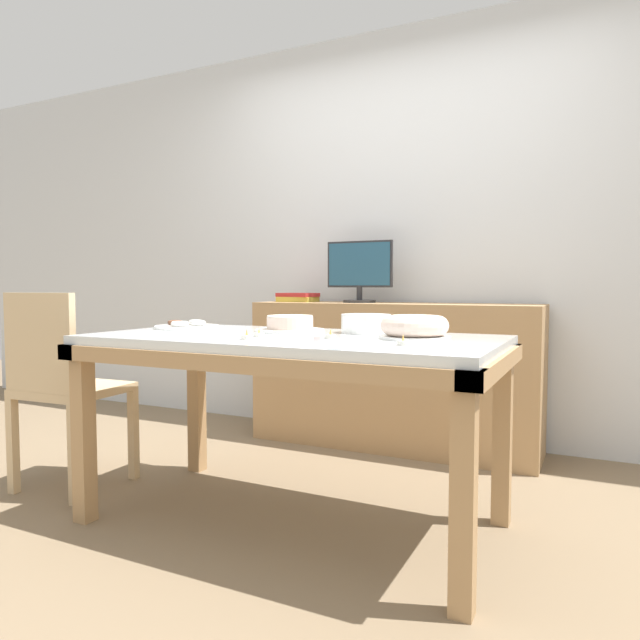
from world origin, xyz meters
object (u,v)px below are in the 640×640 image
tealight_near_cakes (331,336)px  tealight_centre (259,334)px  book_stack (298,297)px  cake_chocolate_round (290,325)px  pastry_platter (187,326)px  computer_monitor (359,272)px  cake_golden_bundt (414,327)px  tealight_right_edge (403,342)px  tealight_left_edge (247,337)px  plate_stack (366,324)px  chair (61,381)px

tealight_near_cakes → tealight_centre: (-0.28, -0.06, 0.00)m
book_stack → cake_chocolate_round: book_stack is taller
pastry_platter → computer_monitor: bearing=69.8°
cake_golden_bundt → tealight_centre: 0.60m
cake_golden_bundt → tealight_right_edge: cake_golden_bundt is taller
tealight_left_edge → tealight_centre: (-0.02, 0.11, 0.00)m
book_stack → plate_stack: book_stack is taller
computer_monitor → tealight_centre: 1.40m
plate_stack → book_stack: bearing=130.9°
chair → book_stack: bearing=70.4°
cake_golden_bundt → tealight_near_cakes: size_ratio=6.78×
tealight_near_cakes → plate_stack: bearing=85.9°
plate_stack → tealight_right_edge: 0.52m
computer_monitor → tealight_centre: (0.14, -1.37, -0.28)m
cake_golden_bundt → tealight_centre: cake_golden_bundt is taller
chair → tealight_left_edge: bearing=-3.5°
computer_monitor → cake_golden_bundt: 1.39m
tealight_right_edge → chair: bearing=179.4°
computer_monitor → plate_stack: bearing=-66.3°
book_stack → chair: bearing=-109.6°
chair → computer_monitor: 1.77m
cake_chocolate_round → cake_golden_bundt: (0.59, -0.09, 0.01)m
chair → tealight_near_cakes: bearing=4.1°
tealight_left_edge → cake_golden_bundt: bearing=28.3°
cake_chocolate_round → tealight_near_cakes: bearing=-36.6°
tealight_right_edge → cake_chocolate_round: bearing=151.4°
chair → tealight_centre: (1.07, 0.04, 0.26)m
computer_monitor → plate_stack: size_ratio=2.02×
computer_monitor → tealight_near_cakes: size_ratio=10.60×
pastry_platter → book_stack: bearing=90.8°
tealight_left_edge → tealight_near_cakes: size_ratio=1.00×
cake_chocolate_round → tealight_centre: bearing=-86.5°
cake_golden_bundt → cake_chocolate_round: bearing=171.3°
plate_stack → cake_chocolate_round: bearing=-165.7°
pastry_platter → plate_stack: 0.87m
pastry_platter → tealight_left_edge: bearing=-31.6°
chair → cake_chocolate_round: chair is taller
plate_stack → tealight_right_edge: bearing=-54.5°
cake_golden_bundt → tealight_centre: size_ratio=6.78×
chair → tealight_right_edge: chair is taller
book_stack → cake_chocolate_round: size_ratio=0.84×
tealight_near_cakes → tealight_right_edge: bearing=-19.7°
chair → cake_chocolate_round: 1.13m
tealight_near_cakes → cake_chocolate_round: bearing=143.4°
tealight_centre → cake_golden_bundt: bearing=18.3°
pastry_platter → cake_chocolate_round: bearing=4.3°
tealight_left_edge → tealight_right_edge: bearing=4.8°
book_stack → cake_golden_bundt: bearing=-46.1°
chair → plate_stack: 1.46m
pastry_platter → tealight_near_cakes: size_ratio=7.55×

